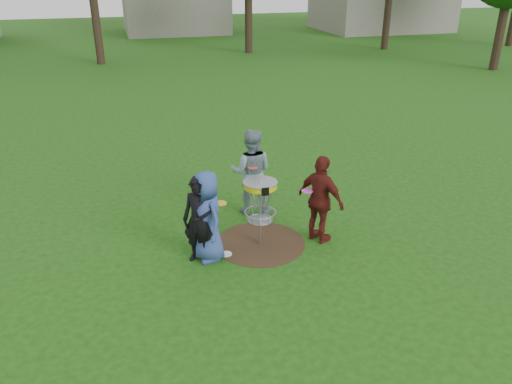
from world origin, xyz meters
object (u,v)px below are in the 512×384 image
object	(u,v)px
player_blue	(207,216)
player_black	(199,221)
player_maroon	(321,200)
disc_golf_basket	(260,197)
player_grey	(251,172)

from	to	relation	value
player_blue	player_black	distance (m)	0.19
player_maroon	disc_golf_basket	xyz separation A→B (m)	(-1.18, 0.19, 0.12)
player_blue	player_black	size ratio (longest dim) A/B	1.04
player_grey	player_maroon	xyz separation A→B (m)	(0.97, -1.61, -0.07)
player_blue	disc_golf_basket	distance (m)	1.11
player_grey	player_maroon	bearing A→B (deg)	141.34
player_black	disc_golf_basket	size ratio (longest dim) A/B	1.23
player_grey	player_maroon	size ratio (longest dim) A/B	1.07
player_grey	disc_golf_basket	bearing A→B (deg)	101.97
player_grey	player_black	bearing A→B (deg)	69.85
player_black	player_blue	bearing A→B (deg)	56.91
player_maroon	disc_golf_basket	world-z (taller)	player_maroon
player_black	disc_golf_basket	distance (m)	1.30
player_blue	player_maroon	world-z (taller)	player_maroon
player_grey	disc_golf_basket	distance (m)	1.43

